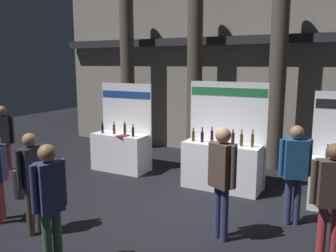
{
  "coord_description": "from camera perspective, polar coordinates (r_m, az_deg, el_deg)",
  "views": [
    {
      "loc": [
        2.88,
        -5.49,
        2.79
      ],
      "look_at": [
        -0.57,
        1.13,
        1.44
      ],
      "focal_mm": 37.46,
      "sensor_mm": 36.0,
      "label": 1
    }
  ],
  "objects": [
    {
      "name": "visitor_5",
      "position": [
        6.39,
        19.94,
        -6.1
      ],
      "size": [
        0.51,
        0.39,
        1.76
      ],
      "rotation": [
        0.0,
        0.0,
        0.41
      ],
      "color": "navy",
      "rests_on": "ground_plane"
    },
    {
      "name": "visitor_6",
      "position": [
        5.42,
        25.11,
        -9.65
      ],
      "size": [
        0.55,
        0.39,
        1.72
      ],
      "rotation": [
        0.0,
        0.0,
        3.58
      ],
      "color": "maroon",
      "rests_on": "ground_plane"
    },
    {
      "name": "visitor_2",
      "position": [
        4.96,
        -18.69,
        -10.97
      ],
      "size": [
        0.31,
        0.48,
        1.76
      ],
      "rotation": [
        0.0,
        0.0,
        4.42
      ],
      "color": "#33563D",
      "rests_on": "ground_plane"
    },
    {
      "name": "trash_bin",
      "position": [
        8.07,
        -23.13,
        -8.58
      ],
      "size": [
        0.32,
        0.32,
        0.61
      ],
      "color": "#38383D",
      "rests_on": "ground_plane"
    },
    {
      "name": "visitor_3",
      "position": [
        5.55,
        8.79,
        -7.57
      ],
      "size": [
        0.49,
        0.39,
        1.83
      ],
      "rotation": [
        0.0,
        0.0,
        2.7
      ],
      "color": "navy",
      "rests_on": "ground_plane"
    },
    {
      "name": "hall_colonnade",
      "position": [
        10.56,
        11.93,
        11.33
      ],
      "size": [
        12.67,
        1.23,
        6.24
      ],
      "color": "gray",
      "rests_on": "ground_plane"
    },
    {
      "name": "exhibitor_booth_1",
      "position": [
        7.94,
        8.79,
        -5.75
      ],
      "size": [
        1.8,
        0.66,
        2.38
      ],
      "color": "white",
      "rests_on": "ground_plane"
    },
    {
      "name": "ground_plane",
      "position": [
        6.8,
        -0.15,
        -13.99
      ],
      "size": [
        25.34,
        25.34,
        0.0
      ],
      "primitive_type": "plane",
      "color": "black"
    },
    {
      "name": "visitor_8",
      "position": [
        9.23,
        -25.19,
        -1.52
      ],
      "size": [
        0.44,
        0.37,
        1.8
      ],
      "rotation": [
        0.0,
        0.0,
        0.56
      ],
      "color": "maroon",
      "rests_on": "ground_plane"
    },
    {
      "name": "exhibitor_booth_0",
      "position": [
        9.28,
        -7.68,
        -3.63
      ],
      "size": [
        1.53,
        0.71,
        2.26
      ],
      "color": "white",
      "rests_on": "ground_plane"
    },
    {
      "name": "visitor_1",
      "position": [
        6.13,
        -21.29,
        -7.39
      ],
      "size": [
        0.22,
        0.57,
        1.7
      ],
      "rotation": [
        0.0,
        0.0,
        4.73
      ],
      "color": "#47382D",
      "rests_on": "ground_plane"
    }
  ]
}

